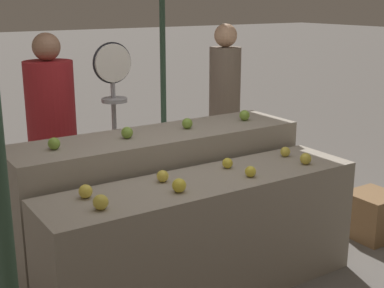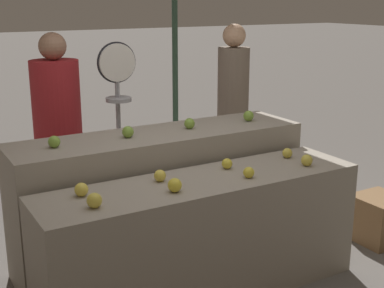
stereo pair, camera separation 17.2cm
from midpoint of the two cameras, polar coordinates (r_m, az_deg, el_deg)
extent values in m
cylinder|color=#33513D|center=(6.57, -3.91, 10.30)|extent=(0.07, 0.07, 2.69)
cube|color=gray|center=(3.55, 0.02, -9.94)|extent=(2.17, 0.55, 0.80)
cube|color=gray|center=(3.99, -4.70, -5.68)|extent=(2.17, 0.55, 0.98)
sphere|color=gold|center=(2.97, -11.37, -6.12)|extent=(0.09, 0.09, 0.09)
sphere|color=gold|center=(3.16, -2.94, -4.45)|extent=(0.09, 0.09, 0.09)
sphere|color=gold|center=(3.44, 4.83, -2.95)|extent=(0.07, 0.07, 0.07)
sphere|color=gold|center=(3.75, 10.76, -1.56)|extent=(0.08, 0.08, 0.08)
sphere|color=yellow|center=(3.15, -12.83, -4.96)|extent=(0.08, 0.08, 0.08)
sphere|color=yellow|center=(3.35, -4.62, -3.44)|extent=(0.08, 0.08, 0.08)
sphere|color=gold|center=(3.60, 2.45, -2.06)|extent=(0.07, 0.07, 0.07)
sphere|color=gold|center=(3.91, 8.68, -0.83)|extent=(0.07, 0.07, 0.07)
sphere|color=#7AA338|center=(3.54, -15.86, 0.04)|extent=(0.08, 0.08, 0.08)
sphere|color=#7AA338|center=(3.71, -8.26, 1.20)|extent=(0.08, 0.08, 0.08)
sphere|color=#7AA338|center=(3.95, -1.76, 2.20)|extent=(0.08, 0.08, 0.08)
sphere|color=#7AA338|center=(4.23, 4.46, 3.06)|extent=(0.08, 0.08, 0.08)
cylinder|color=#99999E|center=(4.32, -9.31, -0.76)|extent=(0.04, 0.04, 1.47)
cylinder|color=black|center=(4.18, -9.69, 8.53)|extent=(0.32, 0.01, 0.32)
cylinder|color=silver|center=(4.17, -9.61, 8.51)|extent=(0.29, 0.02, 0.29)
cylinder|color=#99999E|center=(4.20, -9.48, 5.58)|extent=(0.01, 0.01, 0.14)
cylinder|color=#99999E|center=(4.21, -9.44, 4.64)|extent=(0.20, 0.20, 0.03)
cube|color=#2D2D38|center=(4.61, -15.31, -4.64)|extent=(0.33, 0.27, 0.77)
cylinder|color=maroon|center=(4.42, -15.96, 4.19)|extent=(0.50, 0.50, 0.67)
sphere|color=#936B51|center=(4.36, -16.39, 9.92)|extent=(0.22, 0.22, 0.22)
cube|color=#2D2D38|center=(5.39, 2.49, -1.13)|extent=(0.24, 0.15, 0.78)
cylinder|color=#756656|center=(5.23, 2.58, 6.57)|extent=(0.33, 0.33, 0.68)
sphere|color=tan|center=(5.18, 2.65, 11.50)|extent=(0.22, 0.22, 0.22)
cube|color=olive|center=(4.65, 17.68, -7.25)|extent=(0.38, 0.38, 0.38)
camera|label=1|loc=(0.09, -91.35, -0.37)|focal=50.00mm
camera|label=2|loc=(0.09, 88.65, 0.37)|focal=50.00mm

